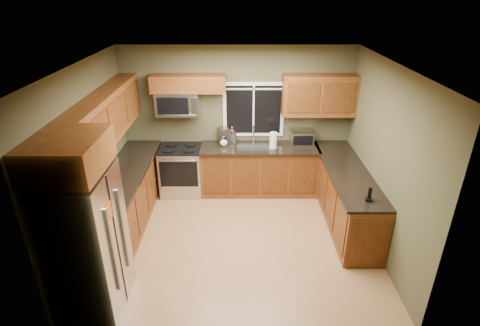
{
  "coord_description": "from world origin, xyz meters",
  "views": [
    {
      "loc": [
        0.05,
        -4.83,
        3.61
      ],
      "look_at": [
        0.05,
        0.35,
        1.15
      ],
      "focal_mm": 28.0,
      "sensor_mm": 36.0,
      "label": 1
    }
  ],
  "objects_px": {
    "refrigerator": "(87,243)",
    "soap_bottle_a": "(232,135)",
    "range": "(182,170)",
    "toaster_oven": "(302,137)",
    "coffee_maker": "(224,136)",
    "microwave": "(178,103)",
    "paper_towel_roll": "(273,140)",
    "soap_bottle_c": "(224,141)",
    "cordless_phone": "(369,197)",
    "kettle": "(233,137)"
  },
  "relations": [
    {
      "from": "cordless_phone",
      "to": "soap_bottle_c",
      "type": "bearing_deg",
      "value": 136.69
    },
    {
      "from": "toaster_oven",
      "to": "soap_bottle_c",
      "type": "xyz_separation_m",
      "value": [
        -1.44,
        -0.08,
        -0.04
      ]
    },
    {
      "from": "cordless_phone",
      "to": "microwave",
      "type": "bearing_deg",
      "value": 144.82
    },
    {
      "from": "microwave",
      "to": "refrigerator",
      "type": "bearing_deg",
      "value": -103.34
    },
    {
      "from": "microwave",
      "to": "paper_towel_roll",
      "type": "relative_size",
      "value": 2.29
    },
    {
      "from": "coffee_maker",
      "to": "kettle",
      "type": "bearing_deg",
      "value": 4.04
    },
    {
      "from": "toaster_oven",
      "to": "kettle",
      "type": "distance_m",
      "value": 1.28
    },
    {
      "from": "refrigerator",
      "to": "soap_bottle_a",
      "type": "distance_m",
      "value": 3.42
    },
    {
      "from": "microwave",
      "to": "paper_towel_roll",
      "type": "height_order",
      "value": "microwave"
    },
    {
      "from": "coffee_maker",
      "to": "kettle",
      "type": "relative_size",
      "value": 1.19
    },
    {
      "from": "range",
      "to": "soap_bottle_a",
      "type": "distance_m",
      "value": 1.16
    },
    {
      "from": "soap_bottle_c",
      "to": "cordless_phone",
      "type": "xyz_separation_m",
      "value": [
        2.07,
        -1.95,
        -0.03
      ]
    },
    {
      "from": "toaster_oven",
      "to": "soap_bottle_c",
      "type": "height_order",
      "value": "toaster_oven"
    },
    {
      "from": "toaster_oven",
      "to": "cordless_phone",
      "type": "bearing_deg",
      "value": -72.97
    },
    {
      "from": "toaster_oven",
      "to": "paper_towel_roll",
      "type": "xyz_separation_m",
      "value": [
        -0.54,
        -0.19,
        0.02
      ]
    },
    {
      "from": "range",
      "to": "microwave",
      "type": "bearing_deg",
      "value": 90.02
    },
    {
      "from": "soap_bottle_a",
      "to": "refrigerator",
      "type": "bearing_deg",
      "value": -118.65
    },
    {
      "from": "refrigerator",
      "to": "soap_bottle_c",
      "type": "relative_size",
      "value": 10.06
    },
    {
      "from": "soap_bottle_a",
      "to": "soap_bottle_c",
      "type": "distance_m",
      "value": 0.23
    },
    {
      "from": "microwave",
      "to": "soap_bottle_a",
      "type": "bearing_deg",
      "value": 5.67
    },
    {
      "from": "refrigerator",
      "to": "range",
      "type": "bearing_deg",
      "value": 76.03
    },
    {
      "from": "paper_towel_roll",
      "to": "microwave",
      "type": "bearing_deg",
      "value": 173.87
    },
    {
      "from": "toaster_oven",
      "to": "coffee_maker",
      "type": "height_order",
      "value": "coffee_maker"
    },
    {
      "from": "kettle",
      "to": "paper_towel_roll",
      "type": "height_order",
      "value": "paper_towel_roll"
    },
    {
      "from": "coffee_maker",
      "to": "soap_bottle_c",
      "type": "height_order",
      "value": "coffee_maker"
    },
    {
      "from": "refrigerator",
      "to": "kettle",
      "type": "bearing_deg",
      "value": 60.73
    },
    {
      "from": "kettle",
      "to": "soap_bottle_a",
      "type": "height_order",
      "value": "soap_bottle_a"
    },
    {
      "from": "coffee_maker",
      "to": "cordless_phone",
      "type": "xyz_separation_m",
      "value": [
        2.06,
        -2.05,
        -0.08
      ]
    },
    {
      "from": "coffee_maker",
      "to": "soap_bottle_a",
      "type": "relative_size",
      "value": 0.98
    },
    {
      "from": "range",
      "to": "toaster_oven",
      "type": "distance_m",
      "value": 2.33
    },
    {
      "from": "refrigerator",
      "to": "cordless_phone",
      "type": "bearing_deg",
      "value": 13.98
    },
    {
      "from": "soap_bottle_a",
      "to": "microwave",
      "type": "bearing_deg",
      "value": -174.33
    },
    {
      "from": "soap_bottle_c",
      "to": "microwave",
      "type": "bearing_deg",
      "value": 174.81
    },
    {
      "from": "microwave",
      "to": "kettle",
      "type": "xyz_separation_m",
      "value": [
        0.96,
        0.04,
        -0.67
      ]
    },
    {
      "from": "paper_towel_roll",
      "to": "cordless_phone",
      "type": "relative_size",
      "value": 1.62
    },
    {
      "from": "coffee_maker",
      "to": "cordless_phone",
      "type": "bearing_deg",
      "value": -44.87
    },
    {
      "from": "paper_towel_roll",
      "to": "cordless_phone",
      "type": "bearing_deg",
      "value": -57.59
    },
    {
      "from": "range",
      "to": "microwave",
      "type": "distance_m",
      "value": 1.27
    },
    {
      "from": "toaster_oven",
      "to": "coffee_maker",
      "type": "distance_m",
      "value": 1.44
    },
    {
      "from": "microwave",
      "to": "cordless_phone",
      "type": "bearing_deg",
      "value": -35.18
    },
    {
      "from": "coffee_maker",
      "to": "paper_towel_roll",
      "type": "height_order",
      "value": "paper_towel_roll"
    },
    {
      "from": "paper_towel_roll",
      "to": "soap_bottle_c",
      "type": "xyz_separation_m",
      "value": [
        -0.9,
        0.11,
        -0.06
      ]
    },
    {
      "from": "paper_towel_roll",
      "to": "range",
      "type": "bearing_deg",
      "value": 178.43
    },
    {
      "from": "range",
      "to": "kettle",
      "type": "relative_size",
      "value": 3.66
    },
    {
      "from": "microwave",
      "to": "soap_bottle_a",
      "type": "distance_m",
      "value": 1.15
    },
    {
      "from": "range",
      "to": "paper_towel_roll",
      "type": "xyz_separation_m",
      "value": [
        1.7,
        -0.05,
        0.62
      ]
    },
    {
      "from": "coffee_maker",
      "to": "microwave",
      "type": "bearing_deg",
      "value": -177.66
    },
    {
      "from": "range",
      "to": "kettle",
      "type": "distance_m",
      "value": 1.14
    },
    {
      "from": "microwave",
      "to": "kettle",
      "type": "bearing_deg",
      "value": 2.63
    },
    {
      "from": "refrigerator",
      "to": "soap_bottle_a",
      "type": "xyz_separation_m",
      "value": [
        1.64,
        3.0,
        0.2
      ]
    }
  ]
}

